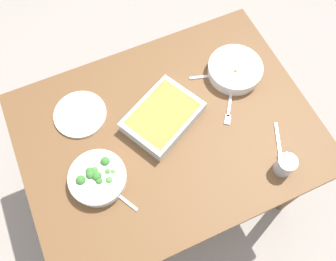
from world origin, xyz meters
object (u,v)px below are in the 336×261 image
side_plate (80,114)px  drink_cup (285,166)px  spoon_by_broccoli (114,192)px  stew_bowl (235,69)px  baking_dish (163,116)px  spoon_spare (279,148)px  spoon_by_stew (215,75)px  broccoli_bowl (98,177)px  fork_on_table (229,109)px

side_plate → drink_cup: bearing=-40.3°
side_plate → spoon_by_broccoli: bearing=-87.8°
stew_bowl → baking_dish: size_ratio=0.65×
drink_cup → spoon_by_broccoli: (-0.63, 0.18, -0.03)m
stew_bowl → spoon_spare: 0.39m
drink_cup → stew_bowl: bearing=85.1°
baking_dish → drink_cup: 0.51m
spoon_by_stew → spoon_by_broccoli: (-0.59, -0.31, 0.00)m
broccoli_bowl → spoon_spare: size_ratio=1.32×
stew_bowl → fork_on_table: 0.18m
baking_dish → side_plate: 0.35m
broccoli_bowl → spoon_spare: 0.72m
stew_bowl → spoon_spare: (-0.01, -0.39, -0.03)m
baking_dish → spoon_spare: size_ratio=2.19×
drink_cup → fork_on_table: drink_cup is taller
spoon_spare → side_plate: bearing=145.3°
stew_bowl → side_plate: size_ratio=1.09×
spoon_by_stew → stew_bowl: bearing=-16.2°
stew_bowl → spoon_by_stew: (-0.08, 0.02, -0.03)m
broccoli_bowl → spoon_by_broccoli: 0.08m
baking_dish → spoon_by_stew: size_ratio=2.12×
spoon_by_broccoli → spoon_spare: size_ratio=0.97×
broccoli_bowl → spoon_by_stew: bearing=21.1°
baking_dish → spoon_spare: baking_dish is taller
spoon_by_stew → fork_on_table: 0.18m
baking_dish → spoon_by_broccoli: baking_dish is taller
baking_dish → drink_cup: (0.34, -0.39, 0.00)m
broccoli_bowl → fork_on_table: (0.60, 0.07, -0.03)m
broccoli_bowl → side_plate: (0.02, 0.30, -0.02)m
fork_on_table → side_plate: bearing=158.4°
side_plate → stew_bowl: bearing=-6.7°
broccoli_bowl → baking_dish: 0.35m
fork_on_table → spoon_spare: bearing=-67.6°
side_plate → spoon_by_broccoli: size_ratio=1.35×
stew_bowl → drink_cup: drink_cup is taller
spoon_by_broccoli → fork_on_table: 0.58m
stew_bowl → fork_on_table: (-0.10, -0.15, -0.03)m
baking_dish → spoon_spare: bearing=-39.3°
broccoli_bowl → spoon_by_broccoli: (0.04, -0.07, -0.03)m
broccoli_bowl → side_plate: size_ratio=1.01×
side_plate → spoon_by_broccoli: 0.37m
side_plate → spoon_spare: bearing=-34.7°
spoon_by_stew → baking_dish: bearing=-160.3°
stew_bowl → broccoli_bowl: broccoli_bowl is taller
fork_on_table → baking_dish: bearing=166.4°
drink_cup → spoon_by_stew: drink_cup is taller
baking_dish → spoon_spare: (0.38, -0.31, -0.03)m
fork_on_table → spoon_by_broccoli: bearing=-166.3°
side_plate → spoon_by_stew: side_plate is taller
broccoli_bowl → spoon_by_broccoli: broccoli_bowl is taller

